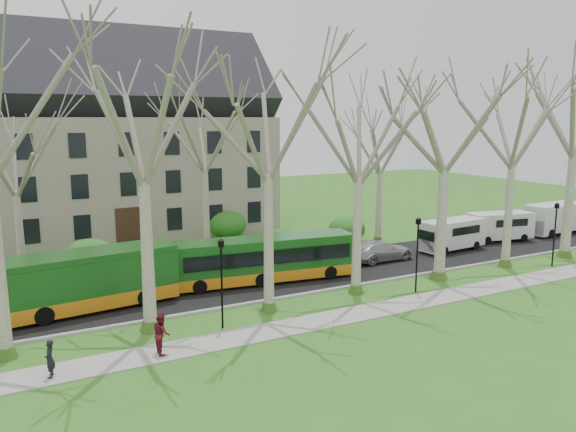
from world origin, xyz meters
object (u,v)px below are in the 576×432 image
object	(u,v)px
bus_follow	(264,259)
van_b	(499,227)
bus_lead	(51,286)
van_a	(452,235)
van_c	(555,219)
sedan	(380,251)
pedestrian_a	(50,359)
pedestrian_b	(162,333)

from	to	relation	value
bus_follow	van_b	xyz separation A→B (m)	(21.77, 1.20, -0.24)
bus_lead	bus_follow	world-z (taller)	bus_lead
van_a	van_c	distance (m)	12.42
van_c	bus_follow	bearing A→B (deg)	-179.81
sedan	bus_follow	bearing A→B (deg)	91.97
bus_follow	van_b	distance (m)	21.81
van_a	sedan	bearing A→B (deg)	175.73
sedan	pedestrian_a	bearing A→B (deg)	108.48
bus_lead	sedan	distance (m)	21.57
bus_lead	bus_follow	bearing A→B (deg)	-4.54
bus_follow	van_a	xyz separation A→B (m)	(16.02, 0.63, -0.24)
van_a	van_b	distance (m)	5.78
pedestrian_b	van_b	bearing A→B (deg)	-72.72
bus_lead	van_b	world-z (taller)	bus_lead
bus_follow	sedan	bearing A→B (deg)	11.07
van_b	bus_lead	bearing A→B (deg)	-165.40
van_a	van_c	bearing A→B (deg)	-2.11
bus_lead	van_a	distance (m)	28.20
van_c	van_b	bearing A→B (deg)	176.57
bus_follow	pedestrian_a	size ratio (longest dim) A/B	7.53
van_b	sedan	bearing A→B (deg)	-165.62
pedestrian_a	van_b	bearing A→B (deg)	117.54
pedestrian_b	sedan	bearing A→B (deg)	-64.17
pedestrian_a	sedan	bearing A→B (deg)	123.72
bus_lead	pedestrian_a	distance (m)	7.43
bus_follow	van_a	distance (m)	16.03
van_a	pedestrian_a	size ratio (longest dim) A/B	3.57
van_a	pedestrian_b	bearing A→B (deg)	-165.48
pedestrian_a	pedestrian_b	size ratio (longest dim) A/B	0.85
bus_lead	van_c	xyz separation A→B (m)	(40.58, 1.41, -0.28)
pedestrian_a	pedestrian_b	distance (m)	4.44
sedan	van_b	bearing A→B (deg)	-89.65
van_c	pedestrian_a	size ratio (longest dim) A/B	4.00
pedestrian_a	pedestrian_b	bearing A→B (deg)	105.25
sedan	pedestrian_b	world-z (taller)	pedestrian_b
van_b	pedestrian_a	size ratio (longest dim) A/B	3.57
van_b	van_c	bearing A→B (deg)	10.35
van_a	bus_lead	bearing A→B (deg)	178.15
bus_follow	pedestrian_a	world-z (taller)	bus_follow
bus_follow	sedan	xyz separation A→B (m)	(9.37, 0.67, -0.69)
bus_follow	van_c	xyz separation A→B (m)	(28.43, 1.02, -0.10)
van_a	van_c	xyz separation A→B (m)	(12.41, 0.39, 0.14)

